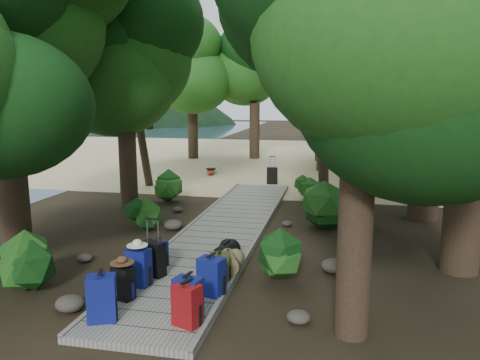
% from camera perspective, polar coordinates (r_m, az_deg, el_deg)
% --- Properties ---
extents(ground, '(120.00, 120.00, 0.00)m').
position_cam_1_polar(ground, '(11.36, -2.95, -7.66)').
color(ground, '#2E2317').
rests_on(ground, ground).
extents(sand_beach, '(40.00, 22.00, 0.02)m').
position_cam_1_polar(sand_beach, '(26.82, 5.79, 2.65)').
color(sand_beach, '#C9B888').
rests_on(sand_beach, ground).
extents(distant_hill, '(32.00, 16.00, 12.00)m').
position_cam_1_polar(distant_hill, '(72.52, -24.50, 6.45)').
color(distant_hill, black).
rests_on(distant_hill, ground).
extents(boardwalk, '(2.00, 12.00, 0.12)m').
position_cam_1_polar(boardwalk, '(12.27, -1.76, -6.01)').
color(boardwalk, gray).
rests_on(boardwalk, ground).
extents(backpack_left_a, '(0.50, 0.43, 0.79)m').
position_cam_1_polar(backpack_left_a, '(7.52, -16.52, -13.39)').
color(backpack_left_a, navy).
rests_on(backpack_left_a, boardwalk).
extents(backpack_left_b, '(0.39, 0.33, 0.62)m').
position_cam_1_polar(backpack_left_b, '(8.21, -14.06, -11.88)').
color(backpack_left_b, black).
rests_on(backpack_left_b, boardwalk).
extents(backpack_left_c, '(0.43, 0.33, 0.75)m').
position_cam_1_polar(backpack_left_c, '(8.68, -12.27, -10.13)').
color(backpack_left_c, navy).
rests_on(backpack_left_c, boardwalk).
extents(backpack_left_d, '(0.41, 0.34, 0.56)m').
position_cam_1_polar(backpack_left_d, '(9.60, -10.03, -8.67)').
color(backpack_left_d, navy).
rests_on(backpack_left_d, boardwalk).
extents(backpack_right_a, '(0.46, 0.40, 0.70)m').
position_cam_1_polar(backpack_right_a, '(7.16, -6.48, -14.65)').
color(backpack_right_a, maroon).
rests_on(backpack_right_a, boardwalk).
extents(backpack_right_b, '(0.46, 0.36, 0.73)m').
position_cam_1_polar(backpack_right_b, '(7.32, -6.37, -13.95)').
color(backpack_right_b, navy).
rests_on(backpack_right_b, boardwalk).
extents(backpack_right_c, '(0.49, 0.41, 0.73)m').
position_cam_1_polar(backpack_right_c, '(8.13, -3.50, -11.42)').
color(backpack_right_c, navy).
rests_on(backpack_right_c, boardwalk).
extents(backpack_right_d, '(0.41, 0.33, 0.56)m').
position_cam_1_polar(backpack_right_d, '(8.78, -2.51, -10.32)').
color(backpack_right_d, '#363F1C').
rests_on(backpack_right_d, boardwalk).
extents(duffel_right_khaki, '(0.53, 0.65, 0.38)m').
position_cam_1_polar(duffel_right_khaki, '(9.18, -1.46, -9.98)').
color(duffel_right_khaki, olive).
rests_on(duffel_right_khaki, boardwalk).
extents(duffel_right_black, '(0.48, 0.67, 0.39)m').
position_cam_1_polar(duffel_right_black, '(9.75, -1.64, -8.76)').
color(duffel_right_black, black).
rests_on(duffel_right_black, boardwalk).
extents(suitcase_on_boardwalk, '(0.48, 0.36, 0.67)m').
position_cam_1_polar(suitcase_on_boardwalk, '(9.08, -10.48, -9.42)').
color(suitcase_on_boardwalk, black).
rests_on(suitcase_on_boardwalk, boardwalk).
extents(lone_suitcase_on_sand, '(0.44, 0.28, 0.66)m').
position_cam_1_polar(lone_suitcase_on_sand, '(18.77, 3.95, 0.53)').
color(lone_suitcase_on_sand, black).
rests_on(lone_suitcase_on_sand, sand_beach).
extents(hat_brown, '(0.40, 0.40, 0.12)m').
position_cam_1_polar(hat_brown, '(8.10, -14.20, -9.37)').
color(hat_brown, '#51351E').
rests_on(hat_brown, backpack_left_b).
extents(hat_white, '(0.37, 0.37, 0.12)m').
position_cam_1_polar(hat_white, '(8.52, -12.43, -7.41)').
color(hat_white, silver).
rests_on(hat_white, backpack_left_c).
extents(kayak, '(1.27, 3.22, 0.31)m').
position_cam_1_polar(kayak, '(21.30, -3.56, 1.20)').
color(kayak, '#A21B0D').
rests_on(kayak, sand_beach).
extents(sun_lounger, '(0.80, 1.75, 0.55)m').
position_cam_1_polar(sun_lounger, '(20.13, 13.90, 0.74)').
color(sun_lounger, silver).
rests_on(sun_lounger, sand_beach).
extents(tree_right_a, '(4.21, 4.21, 7.02)m').
position_cam_1_polar(tree_right_a, '(6.61, 14.57, 10.19)').
color(tree_right_a, black).
rests_on(tree_right_a, ground).
extents(tree_right_c, '(4.63, 4.63, 8.01)m').
position_cam_1_polar(tree_right_c, '(12.72, 14.91, 12.22)').
color(tree_right_c, black).
rests_on(tree_right_c, ground).
extents(tree_right_e, '(5.61, 5.61, 10.09)m').
position_cam_1_polar(tree_right_e, '(17.85, 15.52, 14.83)').
color(tree_right_e, black).
rests_on(tree_right_e, ground).
extents(tree_right_f, '(4.96, 4.96, 8.86)m').
position_cam_1_polar(tree_right_f, '(20.56, 21.80, 12.09)').
color(tree_right_f, black).
rests_on(tree_right_f, ground).
extents(tree_left_c, '(4.50, 4.50, 7.83)m').
position_cam_1_polar(tree_left_c, '(14.92, -13.90, 11.54)').
color(tree_left_c, black).
rests_on(tree_left_c, ground).
extents(tree_back_a, '(4.76, 4.76, 8.24)m').
position_cam_1_polar(tree_back_a, '(26.47, 1.81, 11.51)').
color(tree_back_a, black).
rests_on(tree_back_a, ground).
extents(tree_back_b, '(5.36, 5.36, 9.58)m').
position_cam_1_polar(tree_back_b, '(25.89, 10.16, 12.88)').
color(tree_back_b, black).
rests_on(tree_back_b, ground).
extents(tree_back_c, '(5.57, 5.57, 10.03)m').
position_cam_1_polar(tree_back_c, '(25.63, 17.01, 13.14)').
color(tree_back_c, black).
rests_on(tree_back_c, ground).
extents(tree_back_d, '(4.92, 4.92, 8.20)m').
position_cam_1_polar(tree_back_d, '(26.65, -5.87, 11.42)').
color(tree_back_d, black).
rests_on(tree_back_d, ground).
extents(palm_right_a, '(4.80, 4.80, 8.18)m').
position_cam_1_polar(palm_right_a, '(16.29, 11.20, 12.11)').
color(palm_right_a, '#143D11').
rests_on(palm_right_a, ground).
extents(palm_right_b, '(4.73, 4.73, 9.13)m').
position_cam_1_polar(palm_right_b, '(22.09, 17.91, 12.48)').
color(palm_right_b, '#143D11').
rests_on(palm_right_b, ground).
extents(palm_right_c, '(4.85, 4.85, 7.72)m').
position_cam_1_polar(palm_right_c, '(22.50, 10.72, 10.93)').
color(palm_right_c, '#143D11').
rests_on(palm_right_c, ground).
extents(palm_left_a, '(4.21, 4.21, 6.70)m').
position_cam_1_polar(palm_left_a, '(18.53, -12.09, 9.53)').
color(palm_left_a, '#143D11').
rests_on(palm_left_a, ground).
extents(rock_left_a, '(0.48, 0.43, 0.27)m').
position_cam_1_polar(rock_left_a, '(8.37, -20.03, -13.97)').
color(rock_left_a, '#4C473F').
rests_on(rock_left_a, ground).
extents(rock_left_b, '(0.32, 0.29, 0.18)m').
position_cam_1_polar(rock_left_b, '(10.60, -18.36, -8.99)').
color(rock_left_b, '#4C473F').
rests_on(rock_left_b, ground).
extents(rock_left_c, '(0.50, 0.45, 0.27)m').
position_cam_1_polar(rock_left_c, '(12.50, -8.16, -5.43)').
color(rock_left_c, '#4C473F').
rests_on(rock_left_c, ground).
extents(rock_left_d, '(0.31, 0.28, 0.17)m').
position_cam_1_polar(rock_left_d, '(14.37, -7.59, -3.58)').
color(rock_left_d, '#4C473F').
rests_on(rock_left_d, ground).
extents(rock_right_a, '(0.37, 0.34, 0.21)m').
position_cam_1_polar(rock_right_a, '(7.59, 7.16, -16.24)').
color(rock_right_a, '#4C473F').
rests_on(rock_right_a, ground).
extents(rock_right_b, '(0.51, 0.46, 0.28)m').
position_cam_1_polar(rock_right_b, '(9.65, 11.33, -10.23)').
color(rock_right_b, '#4C473F').
rests_on(rock_right_b, ground).
extents(rock_right_c, '(0.28, 0.26, 0.16)m').
position_cam_1_polar(rock_right_c, '(12.79, 5.75, -5.29)').
color(rock_right_c, '#4C473F').
rests_on(rock_right_c, ground).
extents(rock_right_d, '(0.64, 0.57, 0.35)m').
position_cam_1_polar(rock_right_d, '(15.00, 12.21, -2.80)').
color(rock_right_d, '#4C473F').
rests_on(rock_right_d, ground).
extents(shrub_left_a, '(1.09, 1.09, 0.98)m').
position_cam_1_polar(shrub_left_a, '(9.36, -24.14, -9.33)').
color(shrub_left_a, '#1A5218').
rests_on(shrub_left_a, ground).
extents(shrub_left_b, '(0.84, 0.84, 0.76)m').
position_cam_1_polar(shrub_left_b, '(12.53, -11.60, -4.35)').
color(shrub_left_b, '#1A5218').
rests_on(shrub_left_b, ground).
extents(shrub_left_c, '(1.13, 1.13, 1.02)m').
position_cam_1_polar(shrub_left_c, '(15.73, -8.51, -0.84)').
color(shrub_left_c, '#1A5218').
rests_on(shrub_left_c, ground).
extents(shrub_right_a, '(1.09, 1.09, 0.98)m').
position_cam_1_polar(shrub_right_a, '(8.91, 5.54, -9.42)').
color(shrub_right_a, '#1A5218').
rests_on(shrub_right_a, ground).
extents(shrub_right_b, '(1.40, 1.40, 1.26)m').
position_cam_1_polar(shrub_right_b, '(12.76, 10.77, -2.92)').
color(shrub_right_b, '#1A5218').
rests_on(shrub_right_b, ground).
extents(shrub_right_c, '(0.87, 0.87, 0.78)m').
position_cam_1_polar(shrub_right_c, '(16.22, 7.94, -0.92)').
color(shrub_right_c, '#1A5218').
rests_on(shrub_right_c, ground).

